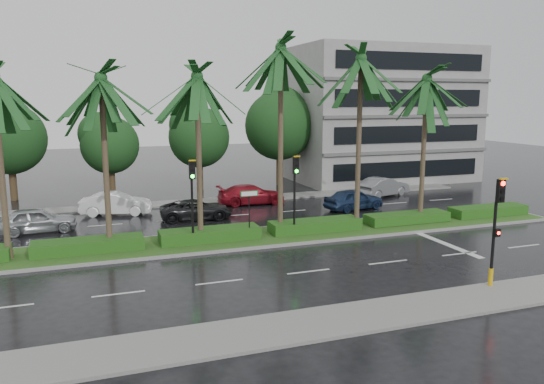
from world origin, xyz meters
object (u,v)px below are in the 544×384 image
object	(u,v)px
car_darkgrey	(196,210)
signal_median_left	(192,190)
street_sign	(249,203)
car_blue	(354,199)
car_white	(116,204)
car_silver	(36,220)
signal_near	(496,227)
car_red	(251,194)
car_grey	(383,187)

from	to	relation	value
car_darkgrey	signal_median_left	bearing A→B (deg)	170.52
signal_median_left	street_sign	size ratio (longest dim) A/B	1.68
car_darkgrey	car_blue	bearing A→B (deg)	-90.25
car_white	car_silver	bearing A→B (deg)	138.38
signal_near	street_sign	bearing A→B (deg)	125.34
signal_near	car_silver	size ratio (longest dim) A/B	1.02
signal_median_left	car_white	xyz separation A→B (m)	(-3.18, 9.47, -2.26)
signal_median_left	car_white	size ratio (longest dim) A/B	0.98
street_sign	car_red	xyz separation A→B (m)	(3.16, 9.71, -1.42)
street_sign	car_darkgrey	world-z (taller)	street_sign
car_white	car_grey	bearing A→B (deg)	-78.62
car_grey	car_blue	bearing A→B (deg)	110.78
signal_median_left	street_sign	world-z (taller)	signal_median_left
street_sign	car_white	distance (m)	11.24
signal_median_left	car_grey	size ratio (longest dim) A/B	0.96
signal_median_left	car_blue	distance (m)	13.61
street_sign	car_white	size ratio (longest dim) A/B	0.58
street_sign	signal_near	bearing A→B (deg)	-54.66
car_darkgrey	car_grey	distance (m)	15.46
car_grey	car_darkgrey	bearing A→B (deg)	82.88
car_silver	car_red	size ratio (longest dim) A/B	0.89
car_darkgrey	car_silver	bearing A→B (deg)	95.21
street_sign	car_red	distance (m)	10.31
car_blue	car_red	bearing A→B (deg)	44.96
car_silver	car_darkgrey	xyz separation A→B (m)	(9.14, 0.30, -0.11)
car_darkgrey	car_grey	world-z (taller)	car_grey
street_sign	car_red	size ratio (longest dim) A/B	0.54
car_white	car_grey	size ratio (longest dim) A/B	0.98
signal_median_left	car_white	world-z (taller)	signal_median_left
signal_median_left	car_darkgrey	bearing A→B (deg)	77.18
signal_median_left	car_silver	world-z (taller)	signal_median_left
car_silver	car_grey	distance (m)	24.53
car_red	car_grey	xyz separation A→B (m)	(10.48, -0.51, 0.05)
signal_near	car_darkgrey	size ratio (longest dim) A/B	0.97
car_white	car_red	distance (m)	9.34
car_grey	signal_median_left	bearing A→B (deg)	101.22
signal_median_left	car_blue	size ratio (longest dim) A/B	1.03
car_silver	car_darkgrey	distance (m)	9.14
signal_median_left	car_blue	xyz separation A→B (m)	(12.13, 5.74, -2.28)
car_silver	car_blue	xyz separation A→B (m)	(19.81, -0.37, -0.01)
car_blue	street_sign	bearing A→B (deg)	111.10
signal_median_left	car_grey	distance (m)	19.23
car_red	car_darkgrey	bearing A→B (deg)	128.79
car_blue	car_grey	size ratio (longest dim) A/B	0.93
street_sign	car_silver	distance (m)	12.29
signal_near	car_red	distance (m)	20.04
car_darkgrey	car_blue	distance (m)	10.69
signal_median_left	car_darkgrey	size ratio (longest dim) A/B	0.97
street_sign	car_silver	xyz separation A→B (m)	(-10.68, 5.93, -1.39)
street_sign	car_silver	bearing A→B (deg)	150.95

